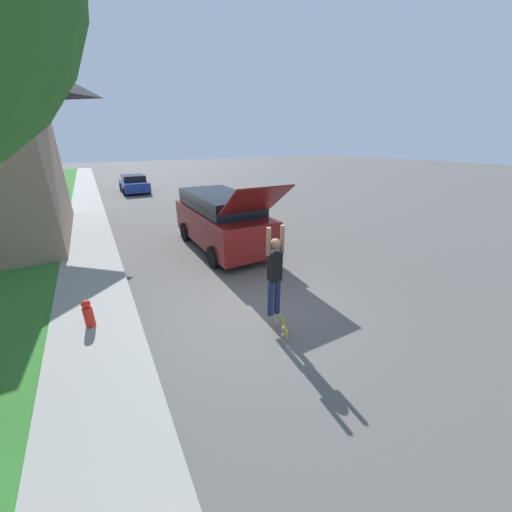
# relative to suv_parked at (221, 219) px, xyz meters

# --- Properties ---
(ground_plane) EXTENTS (120.00, 120.00, 0.00)m
(ground_plane) POSITION_rel_suv_parked_xyz_m (-0.94, -4.67, -1.13)
(ground_plane) COLOR #54514F
(sidewalk) EXTENTS (1.80, 80.00, 0.10)m
(sidewalk) POSITION_rel_suv_parked_xyz_m (-4.54, 1.33, -1.08)
(sidewalk) COLOR gray
(sidewalk) RESTS_ON ground_plane
(suv_parked) EXTENTS (2.20, 5.89, 2.77)m
(suv_parked) POSITION_rel_suv_parked_xyz_m (0.00, 0.00, 0.00)
(suv_parked) COLOR maroon
(suv_parked) RESTS_ON ground_plane
(car_down_street) EXTENTS (1.98, 4.19, 1.36)m
(car_down_street) POSITION_rel_suv_parked_xyz_m (-1.05, 15.43, -0.45)
(car_down_street) COLOR navy
(car_down_street) RESTS_ON ground_plane
(skateboarder) EXTENTS (0.41, 0.23, 1.99)m
(skateboarder) POSITION_rel_suv_parked_xyz_m (-1.09, -5.39, 0.28)
(skateboarder) COLOR #192347
(skateboarder) RESTS_ON ground_plane
(skateboard) EXTENTS (0.32, 0.77, 0.24)m
(skateboard) POSITION_rel_suv_parked_xyz_m (-0.99, -5.60, -0.91)
(skateboard) COLOR #A89323
(skateboard) RESTS_ON ground_plane
(fire_hydrant) EXTENTS (0.20, 0.20, 0.64)m
(fire_hydrant) POSITION_rel_suv_parked_xyz_m (-4.62, -3.44, -0.71)
(fire_hydrant) COLOR red
(fire_hydrant) RESTS_ON sidewalk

